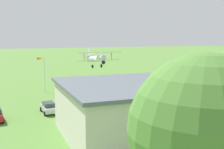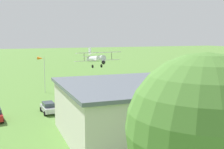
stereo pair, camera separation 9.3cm
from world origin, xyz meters
The scene contains 9 objects.
ground_plane centered at (0.00, 0.00, 0.00)m, with size 400.00×400.00×0.00m, color #568438.
hangar centered at (3.68, 30.06, 2.98)m, with size 28.28×15.55×5.94m.
biplane centered at (5.27, 5.02, 6.68)m, with size 9.26×7.45×3.79m.
car_silver centered at (16.80, 16.70, 0.81)m, with size 1.99×4.03×1.56m.
truck_box_grey centered at (-9.70, 16.01, 1.67)m, with size 6.51×2.87×3.11m.
person_at_fence_line centered at (11.07, 16.53, 0.85)m, with size 0.53×0.53×1.71m.
person_crossing_taxiway centered at (4.61, 14.76, 0.77)m, with size 0.54×0.54×1.55m.
tree_behind_hangar_right centered at (15.86, 48.30, 7.02)m, with size 6.70×6.70×10.38m.
windsock centered at (15.19, 1.13, 6.14)m, with size 1.38×1.41×7.02m.
Camera 2 is at (24.00, 57.75, 11.05)m, focal length 46.56 mm.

